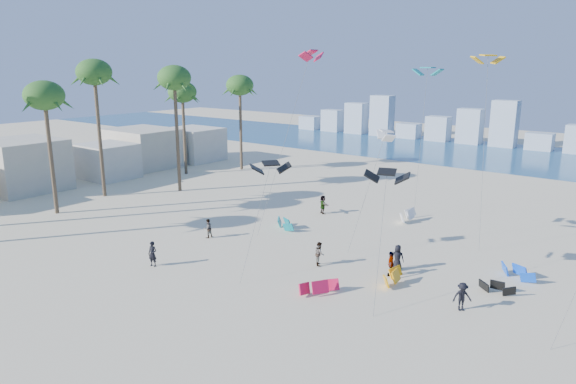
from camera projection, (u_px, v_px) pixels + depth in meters
The scene contains 10 objects.
ground at pixel (95, 302), 32.41m from camera, with size 220.00×220.00×0.00m, color beige.
ocean at pixel (476, 153), 87.52m from camera, with size 220.00×220.00×0.00m, color navy.
kitesurfer_near at pixel (153, 254), 38.01m from camera, with size 0.70×0.46×1.91m, color black.
kitesurfer_mid at pixel (319, 253), 38.28m from camera, with size 0.87×0.67×1.78m, color gray.
kitesurfers_far at pixel (365, 243), 40.57m from camera, with size 29.79×13.60×1.89m.
grounded_kites at pixel (396, 251), 40.02m from camera, with size 22.84×22.15×1.00m.
flying_kites at pixel (432, 120), 37.71m from camera, with size 31.35×30.01×16.16m.
palm_row at pixel (105, 88), 55.01m from camera, with size 10.71×44.80×15.23m.
beachfront_buildings at pixel (91, 158), 67.83m from camera, with size 11.50×43.00×6.00m.
distant_skyline at pixel (489, 129), 95.14m from camera, with size 85.00×3.00×8.40m.
Camera 1 is at (27.96, -15.98, 14.52)m, focal length 32.09 mm.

